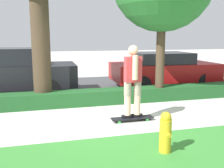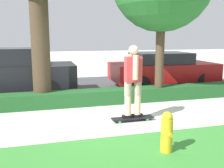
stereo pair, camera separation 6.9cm
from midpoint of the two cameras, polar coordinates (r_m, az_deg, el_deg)
name	(u,v)px [view 2 (the right image)]	position (r m, az deg, el deg)	size (l,w,h in m)	color
ground_plane	(111,120)	(6.18, -0.51, -7.92)	(60.00, 60.00, 0.00)	beige
street_asphalt	(83,87)	(10.18, -6.63, -0.72)	(12.94, 5.00, 0.01)	#474749
hedge_row	(97,97)	(7.63, -3.62, -2.83)	(12.94, 0.60, 0.41)	#1E5123
skateboard	(132,118)	(6.14, 4.15, -7.39)	(0.99, 0.24, 0.09)	black
skater_person	(133,80)	(5.93, 4.26, 0.92)	(0.49, 0.43, 1.66)	black
parked_car_front	(1,72)	(9.18, -23.24, 2.45)	(4.66, 1.84, 1.57)	black
parked_car_middle	(162,69)	(10.17, 10.67, 3.27)	(3.97, 1.99, 1.35)	maroon
fire_hydrant	(167,132)	(4.54, 11.41, -10.22)	(0.20, 0.32, 0.71)	gold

